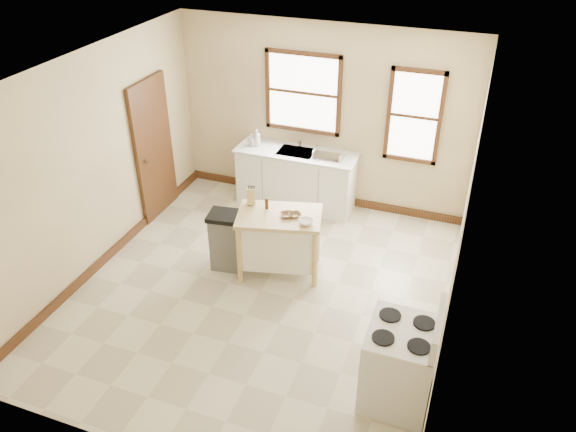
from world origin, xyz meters
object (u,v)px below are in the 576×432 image
object	(u,v)px
soap_bottle_a	(257,138)
gas_stove	(400,355)
soap_bottle_b	(252,140)
pepper_grinder	(267,203)
knife_block	(251,197)
dish_rack	(329,154)
bowl_a	(287,215)
bowl_b	(295,215)
kitchen_island	(280,243)
trash_bin	(226,241)
bowl_c	(306,222)

from	to	relation	value
soap_bottle_a	gas_stove	size ratio (longest dim) A/B	0.23
soap_bottle_a	soap_bottle_b	bearing A→B (deg)	-172.38
soap_bottle_b	pepper_grinder	world-z (taller)	soap_bottle_b
knife_block	pepper_grinder	world-z (taller)	knife_block
dish_rack	bowl_a	size ratio (longest dim) A/B	2.63
bowl_a	soap_bottle_a	bearing A→B (deg)	123.06
soap_bottle_a	pepper_grinder	distance (m)	1.81
dish_rack	bowl_b	bearing A→B (deg)	-79.96
dish_rack	pepper_grinder	size ratio (longest dim) A/B	2.90
kitchen_island	trash_bin	bearing A→B (deg)	178.38
soap_bottle_a	kitchen_island	size ratio (longest dim) A/B	0.25
bowl_a	soap_bottle_b	bearing A→B (deg)	125.09
kitchen_island	bowl_b	size ratio (longest dim) A/B	6.88
soap_bottle_b	kitchen_island	xyz separation A→B (m)	(1.08, -1.68, -0.58)
pepper_grinder	bowl_b	size ratio (longest dim) A/B	0.98
bowl_b	trash_bin	bearing A→B (deg)	-168.06
kitchen_island	pepper_grinder	world-z (taller)	pepper_grinder
bowl_a	dish_rack	bearing A→B (deg)	88.50
kitchen_island	trash_bin	size ratio (longest dim) A/B	1.29
soap_bottle_b	pepper_grinder	xyz separation A→B (m)	(0.88, -1.59, -0.08)
knife_block	trash_bin	bearing A→B (deg)	-162.07
soap_bottle_b	gas_stove	bearing A→B (deg)	-25.07
soap_bottle_b	bowl_a	world-z (taller)	soap_bottle_b
knife_block	bowl_c	distance (m)	0.85
pepper_grinder	gas_stove	distance (m)	2.66
gas_stove	bowl_c	bearing A→B (deg)	134.66
kitchen_island	gas_stove	size ratio (longest dim) A/B	0.92
pepper_grinder	bowl_b	bearing A→B (deg)	-7.51
soap_bottle_a	kitchen_island	bearing A→B (deg)	-70.61
soap_bottle_b	pepper_grinder	distance (m)	1.82
soap_bottle_b	bowl_c	world-z (taller)	soap_bottle_b
bowl_c	trash_bin	world-z (taller)	bowl_c
kitchen_island	bowl_c	world-z (taller)	bowl_c
knife_block	trash_bin	world-z (taller)	knife_block
soap_bottle_b	dish_rack	size ratio (longest dim) A/B	0.44
kitchen_island	pepper_grinder	distance (m)	0.55
bowl_a	gas_stove	world-z (taller)	gas_stove
trash_bin	soap_bottle_a	bearing A→B (deg)	91.84
kitchen_island	bowl_b	world-z (taller)	bowl_b
soap_bottle_b	trash_bin	distance (m)	1.97
dish_rack	kitchen_island	size ratio (longest dim) A/B	0.41
soap_bottle_a	soap_bottle_b	size ratio (longest dim) A/B	1.38
dish_rack	bowl_c	xyz separation A→B (m)	(0.23, -1.78, -0.08)
gas_stove	bowl_a	bearing A→B (deg)	138.03
bowl_a	bowl_b	bearing A→B (deg)	21.66
knife_block	dish_rack	bearing A→B (deg)	39.23
bowl_a	gas_stove	distance (m)	2.36
dish_rack	kitchen_island	bearing A→B (deg)	-86.62
soap_bottle_b	bowl_b	size ratio (longest dim) A/B	1.24
soap_bottle_a	bowl_b	xyz separation A→B (m)	(1.20, -1.67, -0.17)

